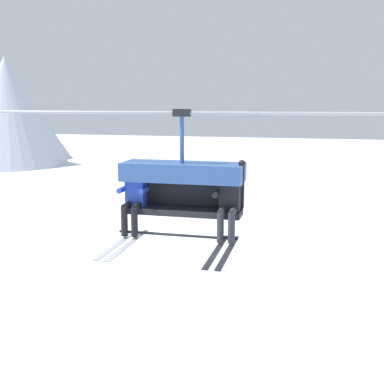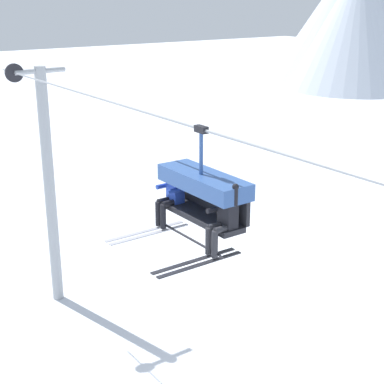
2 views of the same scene
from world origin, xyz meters
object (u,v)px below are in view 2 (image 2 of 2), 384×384
chairlift_chair (204,189)px  skier_blue (170,195)px  skier_black (222,219)px  lift_tower_near (49,183)px

chairlift_chair → skier_blue: chairlift_chair is taller
chairlift_chair → skier_black: (0.80, -0.21, -0.27)m
chairlift_chair → skier_black: size_ratio=1.19×
chairlift_chair → skier_blue: 0.88m
chairlift_chair → skier_black: chairlift_chair is taller
lift_tower_near → skier_black: lift_tower_near is taller
chairlift_chair → skier_blue: size_ratio=1.19×
lift_tower_near → skier_black: (10.21, -0.92, 2.20)m
chairlift_chair → skier_blue: bearing=-164.6°
chairlift_chair → lift_tower_near: bearing=175.7°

